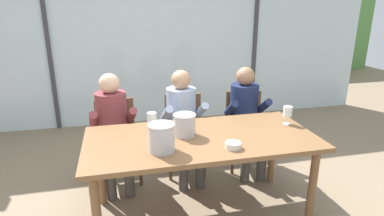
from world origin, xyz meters
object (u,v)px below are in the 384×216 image
person_navy_polo (246,113)px  wine_glass_near_bucket (152,119)px  ice_bucket_primary (162,137)px  ice_bucket_secondary (185,124)px  dining_table (201,145)px  chair_left_of_center (184,127)px  person_maroon_top (113,123)px  wine_glass_by_left_taster (288,112)px  chair_center (244,123)px  person_pale_blue_shirt (183,118)px  tasting_bowl (233,145)px  chair_near_curtain (117,134)px

person_navy_polo → wine_glass_near_bucket: (-1.12, -0.51, 0.20)m
ice_bucket_primary → ice_bucket_secondary: bearing=48.5°
ice_bucket_secondary → dining_table: bearing=-27.0°
dining_table → chair_left_of_center: chair_left_of_center is taller
person_maroon_top → ice_bucket_secondary: size_ratio=5.96×
ice_bucket_primary → person_maroon_top: bearing=111.8°
ice_bucket_secondary → wine_glass_by_left_taster: (1.00, 0.05, 0.02)m
chair_center → wine_glass_near_bucket: 1.38m
chair_center → person_pale_blue_shirt: size_ratio=0.73×
chair_center → wine_glass_near_bucket: (-1.16, -0.64, 0.38)m
ice_bucket_secondary → tasting_bowl: bearing=-47.8°
ice_bucket_primary → person_pale_blue_shirt: bearing=68.9°
dining_table → chair_near_curtain: (-0.72, 0.87, -0.18)m
tasting_bowl → wine_glass_by_left_taster: 0.80m
chair_near_curtain → chair_left_of_center: bearing=-3.1°
wine_glass_near_bucket → wine_glass_by_left_taster: bearing=-5.3°
chair_center → wine_glass_by_left_taster: size_ratio=5.01×
dining_table → wine_glass_near_bucket: size_ratio=11.36×
ice_bucket_primary → tasting_bowl: 0.57m
person_pale_blue_shirt → tasting_bowl: size_ratio=9.34×
chair_left_of_center → chair_center: size_ratio=1.00×
chair_near_curtain → ice_bucket_primary: ice_bucket_primary is taller
chair_left_of_center → person_maroon_top: bearing=-163.3°
chair_left_of_center → person_navy_polo: bearing=-9.2°
dining_table → person_navy_polo: size_ratio=1.66×
chair_near_curtain → wine_glass_near_bucket: size_ratio=5.01×
wine_glass_near_bucket → person_maroon_top: bearing=124.4°
chair_near_curtain → ice_bucket_secondary: 1.06m
tasting_bowl → person_pale_blue_shirt: bearing=100.5°
chair_left_of_center → person_maroon_top: (-0.79, -0.17, 0.17)m
ice_bucket_primary → tasting_bowl: ice_bucket_primary is taller
person_maroon_top → ice_bucket_primary: 1.04m
chair_center → ice_bucket_secondary: ice_bucket_secondary is taller
chair_left_of_center → person_navy_polo: person_navy_polo is taller
chair_near_curtain → person_pale_blue_shirt: 0.74m
person_pale_blue_shirt → person_navy_polo: (0.73, -0.00, 0.00)m
person_maroon_top → ice_bucket_primary: person_maroon_top is taller
person_maroon_top → wine_glass_by_left_taster: 1.75m
chair_left_of_center → chair_center: bearing=1.2°
ice_bucket_secondary → wine_glass_near_bucket: ice_bucket_secondary is taller
chair_left_of_center → ice_bucket_secondary: 0.93m
chair_left_of_center → ice_bucket_primary: ice_bucket_primary is taller
person_navy_polo → tasting_bowl: size_ratio=9.34×
dining_table → chair_center: chair_center is taller
person_navy_polo → dining_table: bearing=-130.8°
ice_bucket_primary → wine_glass_by_left_taster: bearing=14.2°
chair_left_of_center → ice_bucket_primary: (-0.41, -1.11, 0.37)m
person_maroon_top → person_navy_polo: size_ratio=1.00×
ice_bucket_secondary → wine_glass_near_bucket: 0.31m
person_maroon_top → wine_glass_by_left_taster: person_maroon_top is taller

